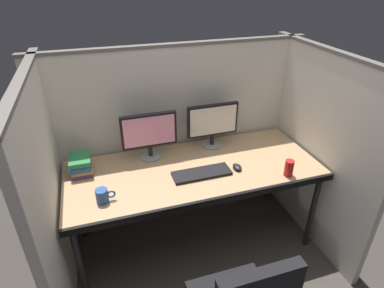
# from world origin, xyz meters

# --- Properties ---
(ground_plane) EXTENTS (8.00, 8.00, 0.00)m
(ground_plane) POSITION_xyz_m (0.00, 0.00, 0.00)
(ground_plane) COLOR #423D38
(cubicle_partition_rear) EXTENTS (2.21, 0.06, 1.57)m
(cubicle_partition_rear) POSITION_xyz_m (0.00, 0.74, 0.79)
(cubicle_partition_rear) COLOR beige
(cubicle_partition_rear) RESTS_ON ground
(cubicle_partition_left) EXTENTS (0.06, 1.41, 1.57)m
(cubicle_partition_left) POSITION_xyz_m (-0.99, 0.20, 0.79)
(cubicle_partition_left) COLOR beige
(cubicle_partition_left) RESTS_ON ground
(cubicle_partition_right) EXTENTS (0.06, 1.41, 1.57)m
(cubicle_partition_right) POSITION_xyz_m (0.99, 0.20, 0.79)
(cubicle_partition_right) COLOR beige
(cubicle_partition_right) RESTS_ON ground
(desk) EXTENTS (1.90, 0.80, 0.74)m
(desk) POSITION_xyz_m (0.00, 0.29, 0.69)
(desk) COLOR tan
(desk) RESTS_ON ground
(monitor_left) EXTENTS (0.43, 0.17, 0.37)m
(monitor_left) POSITION_xyz_m (-0.28, 0.55, 0.96)
(monitor_left) COLOR gray
(monitor_left) RESTS_ON desk
(monitor_right) EXTENTS (0.43, 0.17, 0.37)m
(monitor_right) POSITION_xyz_m (0.25, 0.58, 0.96)
(monitor_right) COLOR gray
(monitor_right) RESTS_ON desk
(keyboard_main) EXTENTS (0.43, 0.15, 0.02)m
(keyboard_main) POSITION_xyz_m (0.03, 0.20, 0.75)
(keyboard_main) COLOR black
(keyboard_main) RESTS_ON desk
(computer_mouse) EXTENTS (0.06, 0.10, 0.04)m
(computer_mouse) POSITION_xyz_m (0.30, 0.19, 0.76)
(computer_mouse) COLOR black
(computer_mouse) RESTS_ON desk
(soda_can) EXTENTS (0.07, 0.07, 0.12)m
(soda_can) POSITION_xyz_m (0.62, -0.00, 0.80)
(soda_can) COLOR red
(soda_can) RESTS_ON desk
(coffee_mug) EXTENTS (0.13, 0.08, 0.09)m
(coffee_mug) POSITION_xyz_m (-0.68, 0.10, 0.79)
(coffee_mug) COLOR #264C8C
(coffee_mug) RESTS_ON desk
(book_stack) EXTENTS (0.16, 0.22, 0.13)m
(book_stack) POSITION_xyz_m (-0.81, 0.50, 0.80)
(book_stack) COLOR #4C3366
(book_stack) RESTS_ON desk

